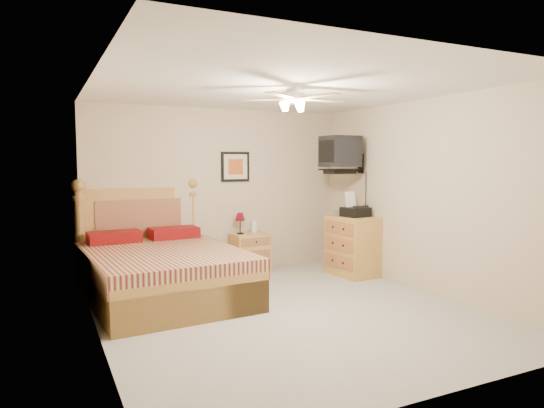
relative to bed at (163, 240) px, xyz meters
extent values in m
plane|color=#9F9A90|center=(1.13, -1.12, -0.74)|extent=(4.50, 4.50, 0.00)
cube|color=white|center=(1.13, -1.12, 1.76)|extent=(4.00, 4.50, 0.04)
cube|color=#C1AD8E|center=(1.13, 1.13, 0.51)|extent=(4.00, 0.04, 2.50)
cube|color=#C1AD8E|center=(1.13, -3.37, 0.51)|extent=(4.00, 0.04, 2.50)
cube|color=#C1AD8E|center=(-0.87, -1.12, 0.51)|extent=(0.04, 4.50, 2.50)
cube|color=#C1AD8E|center=(3.13, -1.12, 0.51)|extent=(0.04, 4.50, 2.50)
cube|color=#B8843B|center=(1.54, 0.88, -0.44)|extent=(0.56, 0.43, 0.59)
imported|color=silver|center=(1.62, 0.92, -0.02)|extent=(0.12, 0.12, 0.24)
cube|color=black|center=(1.40, 1.11, 0.88)|extent=(0.46, 0.04, 0.46)
cube|color=olive|center=(2.86, 0.04, -0.29)|extent=(0.58, 0.79, 0.89)
imported|color=beige|center=(2.81, 0.35, 0.16)|extent=(0.22, 0.28, 0.03)
imported|color=gray|center=(2.80, 0.38, 0.19)|extent=(0.21, 0.28, 0.02)
camera|label=1|loc=(-1.35, -5.89, 0.96)|focal=32.00mm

